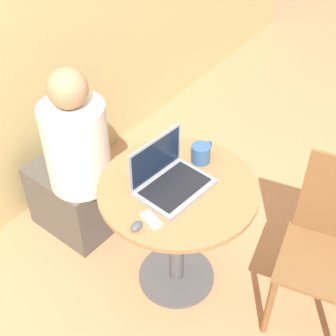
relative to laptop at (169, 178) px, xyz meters
The scene contains 8 objects.
ground_plane 0.76m from the laptop, 62.53° to the right, with size 12.00×12.00×0.00m, color tan.
round_table 0.24m from the laptop, 62.53° to the right, with size 0.78×0.78×0.71m.
laptop is the anchor object (origin of this frame).
cell_phone 0.24m from the laptop, 163.15° to the right, with size 0.08×0.12×0.02m.
computer_mouse 0.31m from the laptop, behind, with size 0.06×0.04×0.03m.
coffee_cup 0.25m from the laptop, ahead, with size 0.15×0.10×0.10m.
chair_empty 0.83m from the laptop, 67.94° to the right, with size 0.47×0.47×0.93m.
person_seated 0.71m from the laptop, 91.47° to the left, with size 0.36×0.55×1.15m.
Camera 1 is at (-1.35, -0.91, 2.23)m, focal length 50.00 mm.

